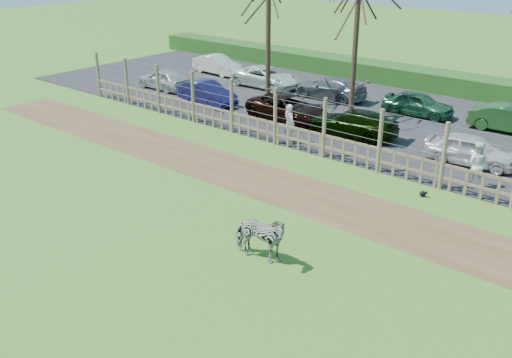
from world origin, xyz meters
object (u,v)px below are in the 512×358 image
Objects in this scene: car_1 at (207,93)px; car_7 at (218,65)px; tree_mid at (357,17)px; car_9 at (330,88)px; car_2 at (288,108)px; car_10 at (418,104)px; visitor_a at (289,124)px; car_11 at (511,119)px; car_3 at (352,123)px; zebra at (259,237)px; visitor_b at (476,164)px; car_8 at (266,77)px; crow at (423,194)px; car_4 at (471,150)px; car_0 at (164,79)px.

car_1 is 7.26m from car_7.
car_7 is at bearing 166.38° from tree_mid.
car_9 is (4.51, 5.12, 0.00)m from car_1.
car_2 and car_10 have the same top height.
visitor_a is at bearing -91.00° from tree_mid.
car_7 is at bearing 86.01° from car_11.
car_11 is (6.93, 7.67, -0.26)m from visitor_a.
car_7 is (-13.33, 5.34, 0.00)m from car_3.
car_9 is at bearing -52.37° from visitor_a.
tree_mid is 1.87× the size of car_1.
car_1 is at bearing 114.80° from car_10.
zebra is 0.41× the size of car_9.
car_8 is at bearing -40.01° from visitor_b.
car_11 is (13.95, 0.55, 0.00)m from car_8.
crow is at bearing -121.71° from car_8.
car_2 is at bearing -131.81° from tree_mid.
car_7 is (-16.90, 16.26, -0.08)m from zebra.
car_11 is at bearing -17.20° from zebra.
car_3 is at bearing 130.84° from car_11.
car_8 reaches higher than crow.
car_4 is at bearing -142.54° from visitor_a.
crow is 0.08× the size of car_7.
car_7 and car_8 have the same top height.
car_0 is 9.77m from car_9.
car_9 is at bearing 87.36° from car_10.
zebra is 0.99× the size of visitor_a.
car_3 is 1.17× the size of car_10.
car_10 is 0.97× the size of car_11.
tree_mid reaches higher than car_2.
tree_mid is 1.58× the size of car_2.
car_10 is at bearing -57.14° from car_1.
car_0 is 1.00× the size of car_4.
car_11 is at bearing 105.31° from car_0.
crow is at bearing -111.07° from car_2.
visitor_a is 14.09m from car_7.
crow is 9.17m from car_11.
car_4 is at bearing -108.26° from car_8.
car_0 is at bearing 85.33° from car_1.
visitor_a reaches higher than crow.
visitor_a is at bearing 76.31° from car_0.
car_7 is at bearing 80.80° from car_8.
car_0 is 0.97× the size of car_11.
car_9 is at bearing 56.17° from car_4.
visitor_b is at bearing -28.48° from zebra.
car_1 is at bearing 0.66° from visitor_a.
car_7 is at bearing 43.38° from car_1.
car_0 is at bearing 44.61° from zebra.
car_0 is (-18.25, 4.38, 0.53)m from crow.
car_1 is at bearing 38.26° from zebra.
visitor_a reaches higher than car_3.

